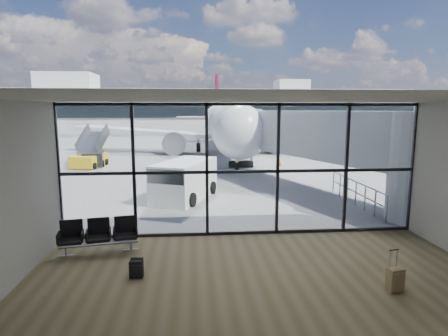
{
  "coord_description": "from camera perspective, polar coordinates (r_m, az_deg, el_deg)",
  "views": [
    {
      "loc": [
        -1.66,
        -12.33,
        4.27
      ],
      "look_at": [
        -0.37,
        3.0,
        1.86
      ],
      "focal_mm": 30.0,
      "sensor_mm": 36.0,
      "label": 1
    }
  ],
  "objects": [
    {
      "name": "lounge_shell",
      "position": [
        7.88,
        7.5,
        -3.03
      ],
      "size": [
        12.02,
        8.01,
        4.51
      ],
      "color": "brown",
      "rests_on": "ground"
    },
    {
      "name": "seating_row",
      "position": [
        12.07,
        -18.54,
        -9.47
      ],
      "size": [
        2.28,
        1.02,
        1.01
      ],
      "rotation": [
        0.0,
        0.0,
        0.18
      ],
      "color": "gray",
      "rests_on": "ground"
    },
    {
      "name": "traffic_cone_c",
      "position": [
        29.14,
        8.45,
        0.95
      ],
      "size": [
        0.42,
        0.42,
        0.6
      ],
      "color": "#CF5C0A",
      "rests_on": "ground"
    },
    {
      "name": "traffic_cone_a",
      "position": [
        25.52,
        -3.41,
        -0.09
      ],
      "size": [
        0.43,
        0.43,
        0.61
      ],
      "color": "orange",
      "rests_on": "ground"
    },
    {
      "name": "backpack",
      "position": [
        10.15,
        -13.21,
        -14.73
      ],
      "size": [
        0.35,
        0.32,
        0.5
      ],
      "rotation": [
        0.0,
        0.0,
        -0.08
      ],
      "color": "black",
      "rests_on": "ground"
    },
    {
      "name": "service_van",
      "position": [
        18.03,
        -6.14,
        -1.8
      ],
      "size": [
        3.29,
        4.58,
        1.83
      ],
      "rotation": [
        0.0,
        0.0,
        -0.39
      ],
      "color": "silver",
      "rests_on": "ground"
    },
    {
      "name": "tree_5",
      "position": [
        85.39,
        -14.0,
        9.72
      ],
      "size": [
        6.27,
        6.27,
        9.03
      ],
      "color": "#382619",
      "rests_on": "ground"
    },
    {
      "name": "traffic_cone_b",
      "position": [
        22.12,
        -1.7,
        -1.52
      ],
      "size": [
        0.4,
        0.4,
        0.57
      ],
      "color": "orange",
      "rests_on": "ground"
    },
    {
      "name": "mobile_stairs",
      "position": [
        29.94,
        -19.81,
        1.35
      ],
      "size": [
        2.39,
        3.85,
        2.54
      ],
      "rotation": [
        0.0,
        0.0,
        -0.18
      ],
      "color": "gold",
      "rests_on": "ground"
    },
    {
      "name": "tree_4",
      "position": [
        86.52,
        -17.96,
        9.12
      ],
      "size": [
        5.61,
        5.61,
        8.07
      ],
      "color": "#382619",
      "rests_on": "ground"
    },
    {
      "name": "apron_railing",
      "position": [
        17.77,
        19.45,
        -3.14
      ],
      "size": [
        0.06,
        5.46,
        1.11
      ],
      "color": "gray",
      "rests_on": "ground"
    },
    {
      "name": "glass_curtain_wall",
      "position": [
        12.6,
        2.84,
        -0.34
      ],
      "size": [
        12.1,
        0.12,
        4.5
      ],
      "color": "white",
      "rests_on": "ground"
    },
    {
      "name": "suitcase",
      "position": [
        10.03,
        24.67,
        -15.22
      ],
      "size": [
        0.41,
        0.33,
        1.01
      ],
      "rotation": [
        0.0,
        0.0,
        0.22
      ],
      "color": "olive",
      "rests_on": "ground"
    },
    {
      "name": "airliner",
      "position": [
        39.27,
        -0.03,
        6.74
      ],
      "size": [
        30.71,
        35.53,
        9.15
      ],
      "rotation": [
        0.0,
        0.0,
        -0.02
      ],
      "color": "white",
      "rests_on": "ground"
    },
    {
      "name": "far_terminal",
      "position": [
        74.31,
        -4.03,
        8.83
      ],
      "size": [
        80.0,
        12.2,
        11.0
      ],
      "color": "#ACABA7",
      "rests_on": "ground"
    },
    {
      "name": "tree_1",
      "position": [
        92.23,
        -29.04,
        8.41
      ],
      "size": [
        5.61,
        5.61,
        8.07
      ],
      "color": "#382619",
      "rests_on": "ground"
    },
    {
      "name": "belt_loader",
      "position": [
        30.65,
        -19.23,
        1.57
      ],
      "size": [
        2.04,
        4.21,
        1.86
      ],
      "rotation": [
        0.0,
        0.0,
        0.16
      ],
      "color": "black",
      "rests_on": "ground"
    },
    {
      "name": "tree_3",
      "position": [
        88.05,
        -21.79,
        8.51
      ],
      "size": [
        4.95,
        4.95,
        7.12
      ],
      "color": "#382619",
      "rests_on": "ground"
    },
    {
      "name": "jet_bridge",
      "position": [
        20.54,
        13.88,
        4.43
      ],
      "size": [
        8.0,
        16.5,
        4.33
      ],
      "color": "#ACAEB2",
      "rests_on": "ground"
    },
    {
      "name": "tree_2",
      "position": [
        89.97,
        -25.54,
        9.07
      ],
      "size": [
        6.27,
        6.27,
        9.03
      ],
      "color": "#382619",
      "rests_on": "ground"
    },
    {
      "name": "ground",
      "position": [
        52.53,
        -2.99,
        4.23
      ],
      "size": [
        220.0,
        220.0,
        0.0
      ],
      "primitive_type": "plane",
      "color": "slate",
      "rests_on": "ground"
    }
  ]
}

